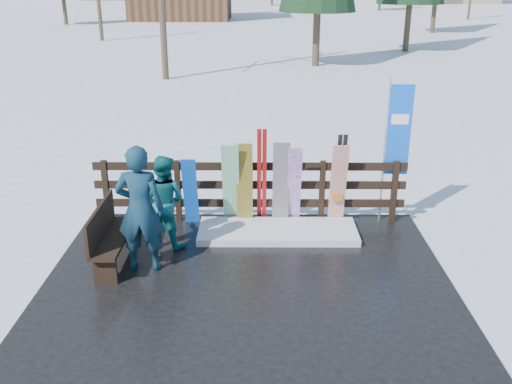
{
  "coord_description": "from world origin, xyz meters",
  "views": [
    {
      "loc": [
        0.17,
        -7.41,
        4.3
      ],
      "look_at": [
        0.12,
        1.0,
        1.1
      ],
      "focal_mm": 40.0,
      "sensor_mm": 36.0,
      "label": 1
    }
  ],
  "objects_px": {
    "snowboard_2": "(245,185)",
    "person_front": "(140,209)",
    "snowboard_4": "(281,184)",
    "person_back": "(164,201)",
    "snowboard_3": "(294,186)",
    "snowboard_5": "(338,185)",
    "snowboard_0": "(190,192)",
    "snowboard_1": "(231,184)",
    "rental_flag": "(395,136)",
    "bench": "(108,234)"
  },
  "relations": [
    {
      "from": "person_front",
      "to": "person_back",
      "type": "distance_m",
      "value": 0.88
    },
    {
      "from": "bench",
      "to": "snowboard_5",
      "type": "height_order",
      "value": "snowboard_5"
    },
    {
      "from": "snowboard_4",
      "to": "snowboard_5",
      "type": "bearing_deg",
      "value": 0.0
    },
    {
      "from": "bench",
      "to": "person_front",
      "type": "height_order",
      "value": "person_front"
    },
    {
      "from": "snowboard_2",
      "to": "snowboard_3",
      "type": "relative_size",
      "value": 1.0
    },
    {
      "from": "snowboard_5",
      "to": "person_front",
      "type": "distance_m",
      "value": 3.54
    },
    {
      "from": "snowboard_0",
      "to": "bench",
      "type": "bearing_deg",
      "value": -126.39
    },
    {
      "from": "snowboard_4",
      "to": "person_back",
      "type": "relative_size",
      "value": 1.03
    },
    {
      "from": "snowboard_1",
      "to": "rental_flag",
      "type": "relative_size",
      "value": 0.63
    },
    {
      "from": "bench",
      "to": "rental_flag",
      "type": "xyz_separation_m",
      "value": [
        4.69,
        1.75,
        1.09
      ]
    },
    {
      "from": "snowboard_0",
      "to": "person_back",
      "type": "xyz_separation_m",
      "value": [
        -0.34,
        -0.77,
        0.13
      ]
    },
    {
      "from": "snowboard_5",
      "to": "person_front",
      "type": "bearing_deg",
      "value": -153.03
    },
    {
      "from": "bench",
      "to": "rental_flag",
      "type": "bearing_deg",
      "value": 20.5
    },
    {
      "from": "snowboard_4",
      "to": "snowboard_5",
      "type": "distance_m",
      "value": 1.01
    },
    {
      "from": "rental_flag",
      "to": "person_back",
      "type": "relative_size",
      "value": 1.67
    },
    {
      "from": "snowboard_3",
      "to": "person_front",
      "type": "height_order",
      "value": "person_front"
    },
    {
      "from": "snowboard_1",
      "to": "person_back",
      "type": "bearing_deg",
      "value": -143.78
    },
    {
      "from": "snowboard_2",
      "to": "rental_flag",
      "type": "height_order",
      "value": "rental_flag"
    },
    {
      "from": "snowboard_0",
      "to": "snowboard_2",
      "type": "bearing_deg",
      "value": -0.0
    },
    {
      "from": "snowboard_4",
      "to": "rental_flag",
      "type": "distance_m",
      "value": 2.18
    },
    {
      "from": "bench",
      "to": "snowboard_3",
      "type": "height_order",
      "value": "snowboard_3"
    },
    {
      "from": "snowboard_3",
      "to": "snowboard_4",
      "type": "height_order",
      "value": "snowboard_4"
    },
    {
      "from": "snowboard_3",
      "to": "person_back",
      "type": "height_order",
      "value": "person_back"
    },
    {
      "from": "snowboard_5",
      "to": "snowboard_3",
      "type": "bearing_deg",
      "value": -180.0
    },
    {
      "from": "rental_flag",
      "to": "person_front",
      "type": "xyz_separation_m",
      "value": [
        -4.14,
        -1.87,
        -0.62
      ]
    },
    {
      "from": "snowboard_4",
      "to": "snowboard_5",
      "type": "height_order",
      "value": "snowboard_4"
    },
    {
      "from": "snowboard_2",
      "to": "snowboard_5",
      "type": "xyz_separation_m",
      "value": [
        1.64,
        0.0,
        -0.0
      ]
    },
    {
      "from": "bench",
      "to": "rental_flag",
      "type": "relative_size",
      "value": 0.58
    },
    {
      "from": "rental_flag",
      "to": "bench",
      "type": "bearing_deg",
      "value": -159.5
    },
    {
      "from": "snowboard_4",
      "to": "bench",
      "type": "bearing_deg",
      "value": -151.12
    },
    {
      "from": "snowboard_1",
      "to": "person_front",
      "type": "distance_m",
      "value": 2.05
    },
    {
      "from": "snowboard_0",
      "to": "snowboard_2",
      "type": "distance_m",
      "value": 0.97
    },
    {
      "from": "snowboard_2",
      "to": "person_front",
      "type": "distance_m",
      "value": 2.21
    },
    {
      "from": "snowboard_1",
      "to": "snowboard_5",
      "type": "distance_m",
      "value": 1.88
    },
    {
      "from": "person_front",
      "to": "snowboard_5",
      "type": "bearing_deg",
      "value": -152.77
    },
    {
      "from": "snowboard_4",
      "to": "person_front",
      "type": "bearing_deg",
      "value": -143.23
    },
    {
      "from": "snowboard_2",
      "to": "snowboard_0",
      "type": "bearing_deg",
      "value": 180.0
    },
    {
      "from": "snowboard_0",
      "to": "person_front",
      "type": "height_order",
      "value": "person_front"
    },
    {
      "from": "snowboard_1",
      "to": "snowboard_5",
      "type": "height_order",
      "value": "snowboard_1"
    },
    {
      "from": "snowboard_2",
      "to": "snowboard_4",
      "type": "bearing_deg",
      "value": 0.0
    },
    {
      "from": "snowboard_0",
      "to": "snowboard_1",
      "type": "height_order",
      "value": "snowboard_1"
    },
    {
      "from": "bench",
      "to": "snowboard_5",
      "type": "relative_size",
      "value": 0.95
    },
    {
      "from": "snowboard_1",
      "to": "snowboard_2",
      "type": "bearing_deg",
      "value": -0.0
    },
    {
      "from": "rental_flag",
      "to": "person_front",
      "type": "relative_size",
      "value": 1.32
    },
    {
      "from": "person_back",
      "to": "snowboard_3",
      "type": "bearing_deg",
      "value": -138.34
    },
    {
      "from": "snowboard_1",
      "to": "snowboard_3",
      "type": "xyz_separation_m",
      "value": [
        1.11,
        -0.0,
        -0.03
      ]
    },
    {
      "from": "snowboard_3",
      "to": "person_back",
      "type": "distance_m",
      "value": 2.3
    },
    {
      "from": "snowboard_2",
      "to": "rental_flag",
      "type": "bearing_deg",
      "value": 5.85
    },
    {
      "from": "snowboard_2",
      "to": "snowboard_5",
      "type": "relative_size",
      "value": 0.99
    },
    {
      "from": "snowboard_3",
      "to": "rental_flag",
      "type": "xyz_separation_m",
      "value": [
        1.77,
        0.27,
        0.85
      ]
    }
  ]
}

